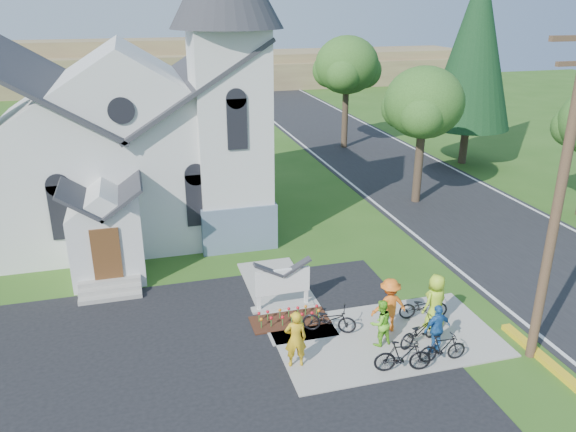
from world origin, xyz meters
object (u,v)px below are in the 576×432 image
object	(u,v)px
bike_0	(329,319)
bike_3	(443,348)
utility_pole	(563,186)
cyclist_1	(381,323)
bike_4	(423,306)
bike_1	(403,356)
cyclist_0	(296,339)
cyclist_3	(389,305)
cyclist_2	(437,328)
bike_2	(420,331)
cyclist_4	(435,302)
church_sign	(283,282)

from	to	relation	value
bike_0	bike_3	world-z (taller)	bike_0
utility_pole	cyclist_1	world-z (taller)	utility_pole
bike_3	bike_4	xyz separation A→B (m)	(0.62, 2.33, -0.01)
utility_pole	bike_1	distance (m)	6.41
bike_3	cyclist_0	bearing A→B (deg)	80.56
cyclist_3	bike_3	size ratio (longest dim) A/B	1.24
cyclist_2	bike_2	world-z (taller)	cyclist_2
bike_0	cyclist_0	bearing A→B (deg)	156.51
cyclist_0	bike_0	size ratio (longest dim) A/B	1.03
cyclist_4	bike_2	bearing A→B (deg)	19.67
bike_1	church_sign	bearing A→B (deg)	40.09
bike_1	bike_3	bearing A→B (deg)	-73.24
cyclist_2	cyclist_3	distance (m)	1.70
church_sign	bike_0	bearing A→B (deg)	-61.17
bike_2	cyclist_4	bearing A→B (deg)	-71.79
cyclist_2	cyclist_0	bearing A→B (deg)	-14.13
bike_2	cyclist_3	world-z (taller)	cyclist_3
bike_1	cyclist_3	xyz separation A→B (m)	(0.53, 2.08, 0.41)
church_sign	cyclist_4	xyz separation A→B (m)	(4.40, -2.56, -0.03)
church_sign	cyclist_4	size ratio (longest dim) A/B	1.16
bike_3	cyclist_4	distance (m)	1.91
bike_4	bike_3	bearing A→B (deg)	175.65
bike_1	bike_4	distance (m)	3.15
utility_pole	bike_0	xyz separation A→B (m)	(-5.52, 2.81, -4.90)
utility_pole	bike_0	world-z (taller)	utility_pole
cyclist_0	cyclist_2	world-z (taller)	cyclist_0
cyclist_0	bike_4	distance (m)	5.06
church_sign	utility_pole	size ratio (longest dim) A/B	0.22
bike_2	cyclist_0	bearing A→B (deg)	70.03
cyclist_0	bike_2	xyz separation A→B (m)	(4.02, 0.03, -0.45)
cyclist_0	bike_0	world-z (taller)	cyclist_0
utility_pole	cyclist_1	bearing A→B (deg)	157.95
church_sign	bike_1	size ratio (longest dim) A/B	1.32
utility_pole	bike_2	size ratio (longest dim) A/B	5.90
cyclist_0	bike_4	world-z (taller)	cyclist_0
bike_4	cyclist_4	bearing A→B (deg)	-164.62
cyclist_1	bike_4	bearing A→B (deg)	-164.67
bike_0	bike_2	size ratio (longest dim) A/B	1.02
bike_1	cyclist_4	xyz separation A→B (m)	(2.02, 1.84, 0.45)
bike_1	bike_2	size ratio (longest dim) A/B	0.99
bike_3	cyclist_3	bearing A→B (deg)	26.32
bike_3	church_sign	bearing A→B (deg)	44.68
cyclist_1	bike_3	xyz separation A→B (m)	(1.42, -1.30, -0.32)
bike_0	bike_3	size ratio (longest dim) A/B	1.17
bike_1	bike_3	distance (m)	1.36
bike_0	cyclist_4	size ratio (longest dim) A/B	0.91
church_sign	cyclist_0	xyz separation A→B (m)	(-0.50, -3.30, -0.08)
church_sign	bike_0	size ratio (longest dim) A/B	1.27
cyclist_2	bike_3	world-z (taller)	cyclist_2
bike_1	bike_2	xyz separation A→B (m)	(1.14, 1.13, -0.06)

